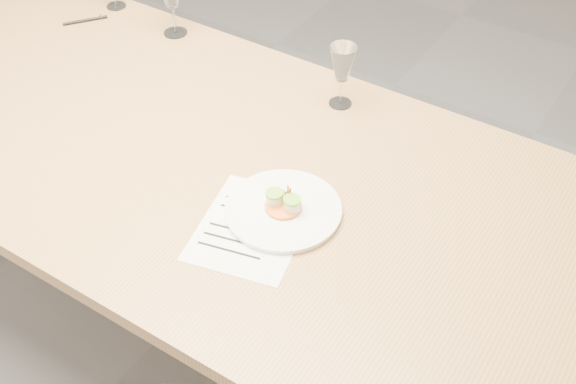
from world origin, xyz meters
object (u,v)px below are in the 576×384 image
Objects in this scene: dining_table at (161,152)px; ballpoint_pen at (85,20)px; dinner_plate at (283,209)px; recipe_sheet at (252,227)px; wine_glass_3 at (342,65)px.

dining_table is 0.65m from ballpoint_pen.
dining_table is 8.87× the size of dinner_plate.
dinner_plate reaches higher than recipe_sheet.
ballpoint_pen is at bearing 151.08° from dining_table.
wine_glass_3 is (0.91, 0.05, 0.12)m from ballpoint_pen.
dinner_plate reaches higher than dining_table.
ballpoint_pen is (-1.01, 0.39, -0.01)m from dinner_plate.
ballpoint_pen is 0.66× the size of wine_glass_3.
dining_table is 20.12× the size of ballpoint_pen.
dinner_plate is (0.44, -0.07, 0.08)m from dining_table.
wine_glass_3 is (0.34, 0.37, 0.19)m from dining_table.
recipe_sheet is (-0.04, -0.08, -0.01)m from dinner_plate.
dining_table is at bearing -82.28° from ballpoint_pen.
wine_glass_3 reaches higher than recipe_sheet.
ballpoint_pen reaches higher than dining_table.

